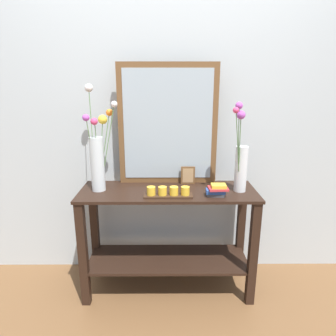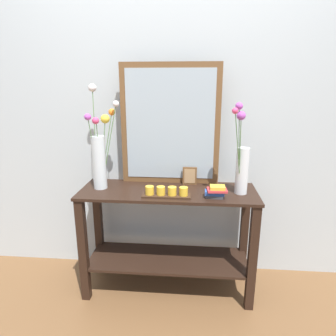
# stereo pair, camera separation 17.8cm
# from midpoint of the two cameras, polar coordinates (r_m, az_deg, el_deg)

# --- Properties ---
(ground_plane) EXTENTS (7.00, 6.00, 0.02)m
(ground_plane) POSITION_cam_midpoint_polar(r_m,az_deg,el_deg) (2.45, -2.25, -21.94)
(ground_plane) COLOR brown
(wall_back) EXTENTS (6.40, 0.08, 2.70)m
(wall_back) POSITION_cam_midpoint_polar(r_m,az_deg,el_deg) (2.27, -2.35, 12.33)
(wall_back) COLOR #B2BCC1
(wall_back) RESTS_ON ground
(console_table) EXTENTS (1.22, 0.42, 0.78)m
(console_table) POSITION_cam_midpoint_polar(r_m,az_deg,el_deg) (2.18, -2.39, -11.65)
(console_table) COLOR black
(console_table) RESTS_ON ground
(mirror_leaning) EXTENTS (0.71, 0.03, 0.85)m
(mirror_leaning) POSITION_cam_midpoint_polar(r_m,az_deg,el_deg) (2.13, -2.47, 8.20)
(mirror_leaning) COLOR brown
(mirror_leaning) RESTS_ON console_table
(tall_vase_left) EXTENTS (0.22, 0.20, 0.71)m
(tall_vase_left) POSITION_cam_midpoint_polar(r_m,az_deg,el_deg) (2.08, -15.72, 2.58)
(tall_vase_left) COLOR silver
(tall_vase_left) RESTS_ON console_table
(vase_right) EXTENTS (0.14, 0.17, 0.60)m
(vase_right) POSITION_cam_midpoint_polar(r_m,az_deg,el_deg) (2.02, 11.31, 1.10)
(vase_right) COLOR silver
(vase_right) RESTS_ON console_table
(candle_tray) EXTENTS (0.32, 0.09, 0.07)m
(candle_tray) POSITION_cam_midpoint_polar(r_m,az_deg,el_deg) (1.94, -2.60, -4.74)
(candle_tray) COLOR #382316
(candle_tray) RESTS_ON console_table
(picture_frame_small) EXTENTS (0.10, 0.01, 0.13)m
(picture_frame_small) POSITION_cam_midpoint_polar(r_m,az_deg,el_deg) (2.17, 1.49, -1.44)
(picture_frame_small) COLOR brown
(picture_frame_small) RESTS_ON console_table
(book_stack) EXTENTS (0.14, 0.10, 0.08)m
(book_stack) POSITION_cam_midpoint_polar(r_m,az_deg,el_deg) (1.95, 6.75, -4.27)
(book_stack) COLOR #424247
(book_stack) RESTS_ON console_table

